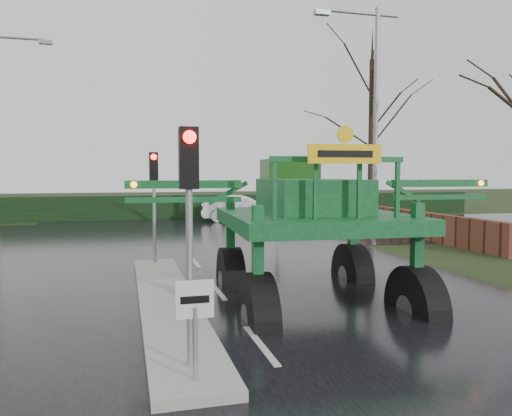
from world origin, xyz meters
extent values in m
plane|color=black|center=(0.00, 0.00, 0.00)|extent=(140.00, 140.00, 0.00)
cube|color=black|center=(0.00, 10.00, 0.00)|extent=(14.00, 80.00, 0.02)
cube|color=black|center=(0.00, 16.00, 0.01)|extent=(80.00, 12.00, 0.02)
cube|color=gray|center=(-1.30, 3.00, 0.09)|extent=(1.20, 10.00, 0.16)
cube|color=black|center=(0.00, 24.00, 0.75)|extent=(44.00, 0.90, 1.50)
cube|color=#592D1E|center=(10.50, 16.00, 0.60)|extent=(0.40, 20.00, 1.20)
cylinder|color=gray|center=(-1.30, -1.50, 0.65)|extent=(0.07, 0.07, 1.00)
cube|color=silver|center=(-1.30, -1.50, 1.25)|extent=(0.50, 0.04, 0.50)
cube|color=black|center=(-1.30, -1.52, 1.25)|extent=(0.38, 0.01, 0.10)
cylinder|color=gray|center=(-1.30, -1.00, 1.75)|extent=(0.10, 0.10, 3.50)
cube|color=black|center=(-1.30, -1.00, 3.10)|extent=(0.26, 0.22, 0.85)
sphere|color=#FF0C07|center=(-1.30, -1.13, 3.38)|extent=(0.18, 0.18, 0.18)
cylinder|color=gray|center=(-1.30, 7.50, 1.75)|extent=(0.10, 0.10, 3.50)
cube|color=black|center=(-1.30, 7.50, 3.10)|extent=(0.26, 0.22, 0.85)
sphere|color=#FF0C07|center=(-1.30, 7.37, 3.38)|extent=(0.18, 0.18, 0.18)
cylinder|color=gray|center=(6.50, 20.00, 1.75)|extent=(0.10, 0.10, 3.50)
cube|color=black|center=(6.50, 20.00, 3.10)|extent=(0.26, 0.22, 0.85)
sphere|color=#FF0C07|center=(6.50, 20.13, 3.38)|extent=(0.18, 0.18, 0.18)
cylinder|color=gray|center=(8.50, 12.00, 5.00)|extent=(0.20, 0.20, 10.00)
cylinder|color=gray|center=(7.70, 12.00, 9.70)|extent=(3.52, 0.14, 0.14)
cube|color=gray|center=(5.94, 12.00, 9.58)|extent=(0.65, 0.30, 0.20)
cylinder|color=gray|center=(-7.70, 20.00, 9.70)|extent=(3.52, 0.14, 0.14)
cube|color=gray|center=(-5.94, 20.00, 9.58)|extent=(0.65, 0.30, 0.20)
cylinder|color=black|center=(13.00, 21.00, 5.00)|extent=(0.32, 0.32, 10.00)
cone|color=black|center=(13.00, 21.00, 10.80)|extent=(0.24, 0.24, 2.50)
cylinder|color=black|center=(-1.29, 3.20, 0.95)|extent=(0.61, 1.92, 1.90)
cylinder|color=#595B56|center=(-1.29, 3.20, 0.95)|extent=(0.59, 0.69, 0.66)
cube|color=#0C451C|center=(-1.29, 3.20, 2.13)|extent=(0.22, 0.22, 2.18)
cylinder|color=black|center=(2.12, 3.04, 0.95)|extent=(0.61, 1.92, 1.90)
cylinder|color=#595B56|center=(2.12, 3.04, 0.95)|extent=(0.59, 0.69, 0.66)
cube|color=#0C451C|center=(2.12, 3.04, 2.13)|extent=(0.22, 0.22, 2.18)
cylinder|color=black|center=(-1.46, -0.20, 0.95)|extent=(0.61, 1.92, 1.90)
cylinder|color=#595B56|center=(-1.46, -0.20, 0.95)|extent=(0.59, 0.69, 0.66)
cube|color=#0C451C|center=(-1.46, -0.20, 2.13)|extent=(0.22, 0.22, 2.18)
cylinder|color=black|center=(1.95, -0.37, 0.95)|extent=(0.61, 1.92, 1.90)
cylinder|color=#595B56|center=(1.95, -0.37, 0.95)|extent=(0.59, 0.69, 0.66)
cube|color=#0C451C|center=(1.95, -0.37, 2.13)|extent=(0.22, 0.22, 2.18)
cube|color=#0C451C|center=(0.33, 1.42, 2.75)|extent=(4.20, 4.74, 0.33)
cube|color=#0C451C|center=(0.34, 1.60, 3.27)|extent=(2.22, 2.94, 0.85)
cube|color=#15440F|center=(0.44, 3.50, 3.60)|extent=(1.48, 1.21, 1.23)
cube|color=#0C451C|center=(0.26, -0.10, 4.12)|extent=(2.85, 0.25, 0.11)
cube|color=#0C451C|center=(-2.72, 1.19, 3.60)|extent=(2.47, 0.29, 0.17)
sphere|color=orange|center=(-3.76, 1.14, 3.60)|extent=(0.13, 0.13, 0.13)
cube|color=#0C451C|center=(3.34, 0.89, 3.60)|extent=(2.47, 0.29, 0.17)
sphere|color=orange|center=(4.38, 0.74, 3.60)|extent=(0.13, 0.13, 0.13)
cube|color=yellow|center=(0.24, -0.48, 4.22)|extent=(1.52, 0.13, 0.38)
cube|color=black|center=(0.24, -0.48, 4.22)|extent=(1.14, 0.07, 0.13)
cylinder|color=yellow|center=(0.24, -0.48, 4.60)|extent=(0.34, 0.05, 0.34)
imported|color=white|center=(4.59, 20.98, 0.00)|extent=(4.95, 2.85, 1.54)
camera|label=1|loc=(-2.16, -7.89, 2.89)|focal=35.00mm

